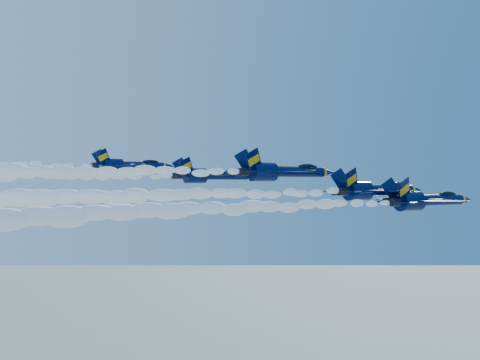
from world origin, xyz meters
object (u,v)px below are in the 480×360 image
jet_third (283,171)px  jet_fourth (212,175)px  jet_second (376,190)px  jet_fifth (129,165)px  jet_lead (426,200)px

jet_third → jet_fourth: 14.14m
jet_second → jet_fifth: jet_fifth is taller
jet_third → jet_fifth: bearing=128.2°
jet_fourth → jet_lead: bearing=-50.5°
jet_second → jet_fifth: bearing=135.7°
jet_lead → jet_second: size_ratio=0.99×
jet_third → jet_lead: bearing=-41.3°
jet_lead → jet_fifth: jet_fifth is taller
jet_third → jet_fourth: size_ratio=1.15×
jet_fourth → jet_fifth: 15.30m
jet_third → jet_fifth: (-17.70, 22.46, 1.36)m
jet_second → jet_fifth: size_ratio=1.25×
jet_fifth → jet_third: bearing=-51.8°
jet_lead → jet_third: 22.58m
jet_third → jet_fourth: jet_third is taller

